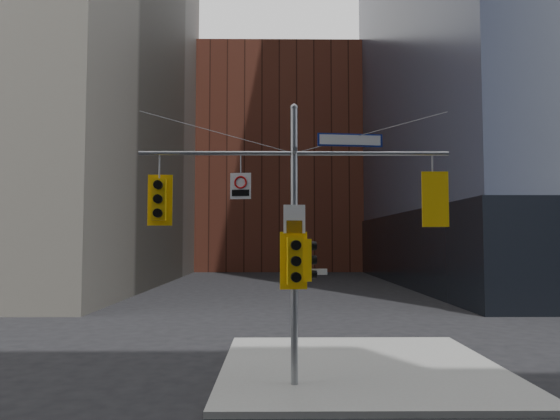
{
  "coord_description": "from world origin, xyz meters",
  "views": [
    {
      "loc": [
        -0.49,
        -10.74,
        3.76
      ],
      "look_at": [
        -0.36,
        2.0,
        4.53
      ],
      "focal_mm": 32.0,
      "sensor_mm": 36.0,
      "label": 1
    }
  ],
  "objects_px": {
    "traffic_light_west_arm": "(159,200)",
    "signal_assembly": "(294,215)",
    "street_sign_blade": "(350,140)",
    "traffic_light_pole_front": "(295,261)",
    "regulatory_sign_arm": "(241,185)",
    "traffic_light_east_arm": "(433,200)",
    "traffic_light_pole_side": "(307,260)"
  },
  "relations": [
    {
      "from": "traffic_light_west_arm",
      "to": "signal_assembly",
      "type": "bearing_deg",
      "value": -5.09
    },
    {
      "from": "signal_assembly",
      "to": "street_sign_blade",
      "type": "height_order",
      "value": "signal_assembly"
    },
    {
      "from": "traffic_light_pole_front",
      "to": "regulatory_sign_arm",
      "type": "bearing_deg",
      "value": 163.79
    },
    {
      "from": "traffic_light_east_arm",
      "to": "regulatory_sign_arm",
      "type": "relative_size",
      "value": 2.1
    },
    {
      "from": "traffic_light_east_arm",
      "to": "street_sign_blade",
      "type": "height_order",
      "value": "street_sign_blade"
    },
    {
      "from": "signal_assembly",
      "to": "traffic_light_east_arm",
      "type": "distance_m",
      "value": 3.6
    },
    {
      "from": "street_sign_blade",
      "to": "signal_assembly",
      "type": "bearing_deg",
      "value": 174.1
    },
    {
      "from": "traffic_light_east_arm",
      "to": "traffic_light_pole_front",
      "type": "bearing_deg",
      "value": 5.78
    },
    {
      "from": "traffic_light_west_arm",
      "to": "traffic_light_pole_side",
      "type": "height_order",
      "value": "traffic_light_west_arm"
    },
    {
      "from": "signal_assembly",
      "to": "traffic_light_pole_side",
      "type": "height_order",
      "value": "signal_assembly"
    },
    {
      "from": "street_sign_blade",
      "to": "regulatory_sign_arm",
      "type": "xyz_separation_m",
      "value": [
        -2.83,
        -0.02,
        -1.18
      ]
    },
    {
      "from": "traffic_light_pole_front",
      "to": "regulatory_sign_arm",
      "type": "height_order",
      "value": "regulatory_sign_arm"
    },
    {
      "from": "traffic_light_pole_front",
      "to": "street_sign_blade",
      "type": "relative_size",
      "value": 0.85
    },
    {
      "from": "traffic_light_pole_front",
      "to": "traffic_light_east_arm",
      "type": "bearing_deg",
      "value": -1.82
    },
    {
      "from": "traffic_light_pole_side",
      "to": "street_sign_blade",
      "type": "bearing_deg",
      "value": -101.97
    },
    {
      "from": "signal_assembly",
      "to": "traffic_light_pole_side",
      "type": "relative_size",
      "value": 7.46
    },
    {
      "from": "traffic_light_pole_side",
      "to": "traffic_light_west_arm",
      "type": "bearing_deg",
      "value": 78.72
    },
    {
      "from": "regulatory_sign_arm",
      "to": "traffic_light_pole_front",
      "type": "bearing_deg",
      "value": -2.66
    },
    {
      "from": "traffic_light_pole_side",
      "to": "street_sign_blade",
      "type": "relative_size",
      "value": 0.63
    },
    {
      "from": "traffic_light_pole_front",
      "to": "signal_assembly",
      "type": "bearing_deg",
      "value": 83.77
    },
    {
      "from": "traffic_light_east_arm",
      "to": "traffic_light_west_arm",
      "type": "bearing_deg",
      "value": 1.42
    },
    {
      "from": "traffic_light_west_arm",
      "to": "traffic_light_pole_front",
      "type": "bearing_deg",
      "value": -9.48
    },
    {
      "from": "traffic_light_west_arm",
      "to": "traffic_light_pole_front",
      "type": "relative_size",
      "value": 0.91
    },
    {
      "from": "traffic_light_east_arm",
      "to": "street_sign_blade",
      "type": "xyz_separation_m",
      "value": [
        -2.12,
        0.0,
        1.55
      ]
    },
    {
      "from": "traffic_light_east_arm",
      "to": "traffic_light_pole_front",
      "type": "height_order",
      "value": "traffic_light_east_arm"
    },
    {
      "from": "traffic_light_pole_side",
      "to": "signal_assembly",
      "type": "bearing_deg",
      "value": 81.49
    },
    {
      "from": "traffic_light_east_arm",
      "to": "regulatory_sign_arm",
      "type": "xyz_separation_m",
      "value": [
        -4.95,
        -0.02,
        0.37
      ]
    },
    {
      "from": "traffic_light_pole_front",
      "to": "regulatory_sign_arm",
      "type": "xyz_separation_m",
      "value": [
        -1.37,
        0.25,
        1.92
      ]
    },
    {
      "from": "regulatory_sign_arm",
      "to": "street_sign_blade",
      "type": "bearing_deg",
      "value": 7.95
    },
    {
      "from": "traffic_light_west_arm",
      "to": "street_sign_blade",
      "type": "bearing_deg",
      "value": -4.99
    },
    {
      "from": "signal_assembly",
      "to": "traffic_light_pole_front",
      "type": "xyz_separation_m",
      "value": [
        -0.0,
        -0.27,
        -1.17
      ]
    },
    {
      "from": "traffic_light_pole_side",
      "to": "regulatory_sign_arm",
      "type": "height_order",
      "value": "regulatory_sign_arm"
    }
  ]
}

